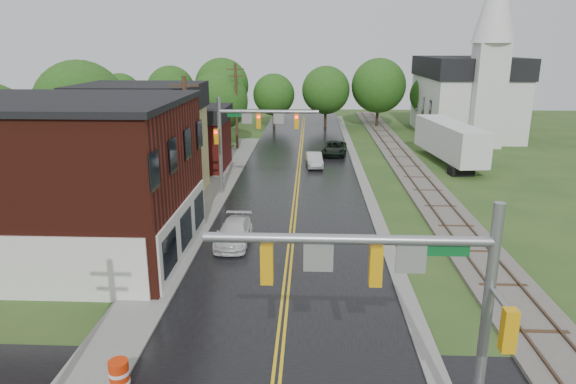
# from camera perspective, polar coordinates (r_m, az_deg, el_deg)

# --- Properties ---
(main_road) EXTENTS (10.00, 90.00, 0.02)m
(main_road) POSITION_cam_1_polar(r_m,az_deg,el_deg) (41.38, 1.02, 0.88)
(main_road) COLOR black
(main_road) RESTS_ON ground
(curb_right) EXTENTS (0.80, 70.00, 0.12)m
(curb_right) POSITION_cam_1_polar(r_m,az_deg,el_deg) (46.41, 7.88, 2.41)
(curb_right) COLOR gray
(curb_right) RESTS_ON ground
(sidewalk_left) EXTENTS (2.40, 50.00, 0.12)m
(sidewalk_left) POSITION_cam_1_polar(r_m,az_deg,el_deg) (37.28, -8.77, -1.03)
(sidewalk_left) COLOR gray
(sidewalk_left) RESTS_ON ground
(brick_building) EXTENTS (14.30, 10.30, 8.30)m
(brick_building) POSITION_cam_1_polar(r_m,az_deg,el_deg) (29.14, -25.20, 1.24)
(brick_building) COLOR #4A180F
(brick_building) RESTS_ON ground
(yellow_house) EXTENTS (8.00, 7.00, 6.40)m
(yellow_house) POSITION_cam_1_polar(r_m,az_deg,el_deg) (38.65, -15.70, 4.07)
(yellow_house) COLOR tan
(yellow_house) RESTS_ON ground
(darkred_building) EXTENTS (7.00, 6.00, 4.40)m
(darkred_building) POSITION_cam_1_polar(r_m,az_deg,el_deg) (47.06, -11.11, 5.19)
(darkred_building) COLOR #3F0F0C
(darkred_building) RESTS_ON ground
(church) EXTENTS (10.40, 18.40, 20.00)m
(church) POSITION_cam_1_polar(r_m,az_deg,el_deg) (66.61, 19.45, 10.87)
(church) COLOR silver
(church) RESTS_ON ground
(railroad) EXTENTS (3.20, 80.00, 0.30)m
(railroad) POSITION_cam_1_polar(r_m,az_deg,el_deg) (47.04, 13.47, 2.43)
(railroad) COLOR #59544C
(railroad) RESTS_ON ground
(traffic_signal_near) EXTENTS (7.34, 0.30, 7.20)m
(traffic_signal_near) POSITION_cam_1_polar(r_m,az_deg,el_deg) (13.51, 12.83, -10.13)
(traffic_signal_near) COLOR gray
(traffic_signal_near) RESTS_ON ground
(traffic_signal_far) EXTENTS (7.34, 0.43, 7.20)m
(traffic_signal_far) POSITION_cam_1_polar(r_m,az_deg,el_deg) (37.65, -4.39, 7.06)
(traffic_signal_far) COLOR gray
(traffic_signal_far) RESTS_ON ground
(utility_pole_b) EXTENTS (1.80, 0.28, 9.00)m
(utility_pole_b) POSITION_cam_1_polar(r_m,az_deg,el_deg) (33.44, -11.11, 5.22)
(utility_pole_b) COLOR #382616
(utility_pole_b) RESTS_ON ground
(utility_pole_c) EXTENTS (1.80, 0.28, 9.00)m
(utility_pole_c) POSITION_cam_1_polar(r_m,az_deg,el_deg) (54.83, -5.76, 9.58)
(utility_pole_c) COLOR #382616
(utility_pole_c) RESTS_ON ground
(tree_left_b) EXTENTS (7.60, 7.60, 9.69)m
(tree_left_b) POSITION_cam_1_polar(r_m,az_deg,el_deg) (46.18, -21.87, 8.56)
(tree_left_b) COLOR black
(tree_left_b) RESTS_ON ground
(tree_left_c) EXTENTS (6.00, 6.00, 7.65)m
(tree_left_c) POSITION_cam_1_polar(r_m,az_deg,el_deg) (52.38, -14.14, 8.65)
(tree_left_c) COLOR black
(tree_left_c) RESTS_ON ground
(tree_left_e) EXTENTS (6.40, 6.40, 8.16)m
(tree_left_e) POSITION_cam_1_polar(r_m,az_deg,el_deg) (57.01, -7.56, 9.86)
(tree_left_e) COLOR black
(tree_left_e) RESTS_ON ground
(suv_dark) EXTENTS (2.78, 5.09, 1.35)m
(suv_dark) POSITION_cam_1_polar(r_m,az_deg,el_deg) (52.57, 5.20, 4.85)
(suv_dark) COLOR black
(suv_dark) RESTS_ON ground
(sedan_silver) EXTENTS (1.71, 4.04, 1.30)m
(sedan_silver) POSITION_cam_1_polar(r_m,az_deg,el_deg) (47.22, 2.92, 3.58)
(sedan_silver) COLOR #B3B3B8
(sedan_silver) RESTS_ON ground
(pickup_white) EXTENTS (1.84, 4.42, 1.28)m
(pickup_white) POSITION_cam_1_polar(r_m,az_deg,el_deg) (29.09, -6.02, -4.55)
(pickup_white) COLOR silver
(pickup_white) RESTS_ON ground
(semi_trailer) EXTENTS (4.07, 12.41, 3.85)m
(semi_trailer) POSITION_cam_1_polar(r_m,az_deg,el_deg) (50.42, 17.50, 5.56)
(semi_trailer) COLOR black
(semi_trailer) RESTS_ON ground
(construction_barrel) EXTENTS (0.69, 0.69, 1.14)m
(construction_barrel) POSITION_cam_1_polar(r_m,az_deg,el_deg) (18.32, -18.23, -18.92)
(construction_barrel) COLOR red
(construction_barrel) RESTS_ON ground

